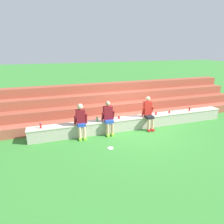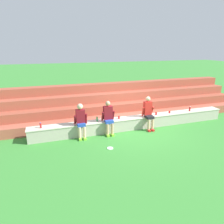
% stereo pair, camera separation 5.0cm
% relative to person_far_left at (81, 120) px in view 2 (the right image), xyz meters
% --- Properties ---
extents(ground_plane, '(80.00, 80.00, 0.00)m').
position_rel_person_far_left_xyz_m(ground_plane, '(2.49, 0.02, -0.78)').
color(ground_plane, '#388433').
extents(stone_seating_wall, '(9.15, 0.51, 0.54)m').
position_rel_person_far_left_xyz_m(stone_seating_wall, '(2.49, 0.26, -0.50)').
color(stone_seating_wall, '#B7AF9E').
rests_on(stone_seating_wall, ground).
extents(brick_bleachers, '(13.07, 2.32, 1.68)m').
position_rel_person_far_left_xyz_m(brick_bleachers, '(2.49, 2.22, -0.15)').
color(brick_bleachers, '#AA543F').
rests_on(brick_bleachers, ground).
extents(person_far_left, '(0.53, 0.47, 1.43)m').
position_rel_person_far_left_xyz_m(person_far_left, '(0.00, 0.00, 0.00)').
color(person_far_left, beige).
rests_on(person_far_left, ground).
extents(person_left_of_center, '(0.55, 0.51, 1.43)m').
position_rel_person_far_left_xyz_m(person_left_of_center, '(1.16, 0.03, -0.01)').
color(person_left_of_center, tan).
rests_on(person_left_of_center, ground).
extents(person_center, '(0.53, 0.61, 1.47)m').
position_rel_person_far_left_xyz_m(person_center, '(3.02, 0.02, 0.00)').
color(person_center, '#DBAD89').
rests_on(person_center, ground).
extents(water_bottle_center_gap, '(0.07, 0.07, 0.23)m').
position_rel_person_far_left_xyz_m(water_bottle_center_gap, '(5.38, 0.21, -0.13)').
color(water_bottle_center_gap, red).
rests_on(water_bottle_center_gap, stone_seating_wall).
extents(water_bottle_near_right, '(0.07, 0.07, 0.22)m').
position_rel_person_far_left_xyz_m(water_bottle_near_right, '(-1.53, 0.23, -0.14)').
color(water_bottle_near_right, red).
rests_on(water_bottle_near_right, stone_seating_wall).
extents(water_bottle_mid_left, '(0.07, 0.07, 0.21)m').
position_rel_person_far_left_xyz_m(water_bottle_mid_left, '(0.73, 0.27, -0.14)').
color(water_bottle_mid_left, green).
rests_on(water_bottle_mid_left, stone_seating_wall).
extents(plastic_cup_right_end, '(0.08, 0.08, 0.13)m').
position_rel_person_far_left_xyz_m(plastic_cup_right_end, '(3.53, 0.22, -0.18)').
color(plastic_cup_right_end, red).
rests_on(plastic_cup_right_end, stone_seating_wall).
extents(plastic_cup_middle, '(0.08, 0.08, 0.12)m').
position_rel_person_far_left_xyz_m(plastic_cup_middle, '(1.72, 0.27, -0.18)').
color(plastic_cup_middle, red).
rests_on(plastic_cup_middle, stone_seating_wall).
extents(plastic_cup_left_end, '(0.08, 0.08, 0.10)m').
position_rel_person_far_left_xyz_m(plastic_cup_left_end, '(4.27, 0.25, -0.19)').
color(plastic_cup_left_end, red).
rests_on(plastic_cup_left_end, stone_seating_wall).
extents(frisbee, '(0.22, 0.22, 0.02)m').
position_rel_person_far_left_xyz_m(frisbee, '(0.82, -1.24, -0.77)').
color(frisbee, white).
rests_on(frisbee, ground).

